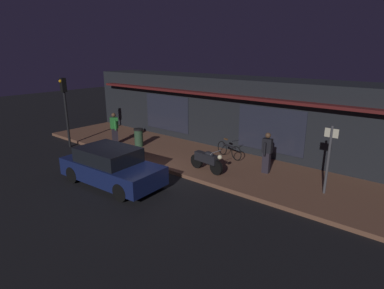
% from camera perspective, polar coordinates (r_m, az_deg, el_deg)
% --- Properties ---
extents(ground_plane, '(60.00, 60.00, 0.00)m').
position_cam_1_polar(ground_plane, '(13.01, -9.48, -5.71)').
color(ground_plane, black).
extents(sidewalk_slab, '(18.00, 4.00, 0.15)m').
position_cam_1_polar(sidewalk_slab, '(14.98, -0.86, -2.17)').
color(sidewalk_slab, brown).
rests_on(sidewalk_slab, ground_plane).
extents(storefront_building, '(18.00, 3.30, 3.60)m').
position_cam_1_polar(storefront_building, '(17.19, 6.47, 6.12)').
color(storefront_building, black).
rests_on(storefront_building, ground_plane).
extents(motorcycle, '(1.70, 0.55, 0.97)m').
position_cam_1_polar(motorcycle, '(12.78, 2.71, -2.80)').
color(motorcycle, black).
rests_on(motorcycle, sidewalk_slab).
extents(bicycle_parked, '(1.60, 0.58, 0.91)m').
position_cam_1_polar(bicycle_parked, '(14.61, 6.73, -0.99)').
color(bicycle_parked, black).
rests_on(bicycle_parked, sidewalk_slab).
extents(person_photographer, '(0.59, 0.44, 1.67)m').
position_cam_1_polar(person_photographer, '(17.00, -13.87, 2.95)').
color(person_photographer, '#28232D').
rests_on(person_photographer, sidewalk_slab).
extents(person_bystander, '(0.39, 0.61, 1.67)m').
position_cam_1_polar(person_bystander, '(12.87, 13.41, -1.32)').
color(person_bystander, '#28232D').
rests_on(person_bystander, sidewalk_slab).
extents(sign_post, '(0.44, 0.09, 2.40)m').
position_cam_1_polar(sign_post, '(11.49, 23.51, -1.89)').
color(sign_post, '#47474C').
rests_on(sign_post, sidewalk_slab).
extents(trash_bin, '(0.48, 0.48, 0.93)m').
position_cam_1_polar(trash_bin, '(16.45, -9.64, 1.29)').
color(trash_bin, '#2D4C33').
rests_on(trash_bin, sidewalk_slab).
extents(traffic_light_pole, '(0.24, 0.33, 3.60)m').
position_cam_1_polar(traffic_light_pole, '(17.43, -22.04, 7.42)').
color(traffic_light_pole, black).
rests_on(traffic_light_pole, ground_plane).
extents(parked_car_near, '(4.20, 2.00, 1.42)m').
position_cam_1_polar(parked_car_near, '(12.28, -14.45, -3.86)').
color(parked_car_near, black).
rests_on(parked_car_near, ground_plane).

